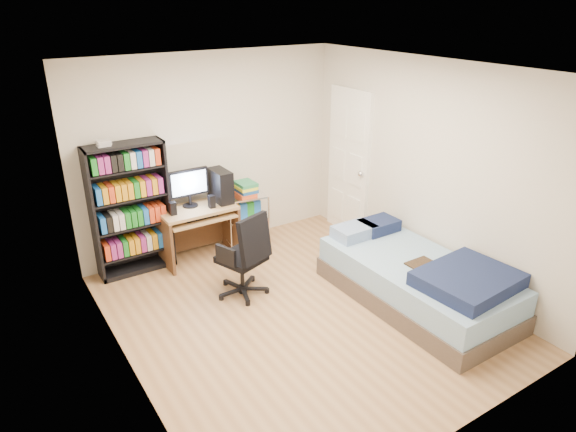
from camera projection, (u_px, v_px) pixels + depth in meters
room at (299, 203)px, 4.94m from camera, size 3.58×4.08×2.58m
media_shelf at (130, 208)px, 5.97m from camera, size 0.89×0.30×1.65m
computer_desk at (203, 210)px, 6.39m from camera, size 0.93×0.54×1.17m
office_chair at (245, 269)px, 5.65m from camera, size 0.74×0.74×0.98m
wire_cart at (245, 205)px, 6.69m from camera, size 0.59×0.47×0.88m
bed at (418, 280)px, 5.51m from camera, size 1.08×2.16×0.62m
door at (349, 163)px, 6.94m from camera, size 0.12×0.80×2.00m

